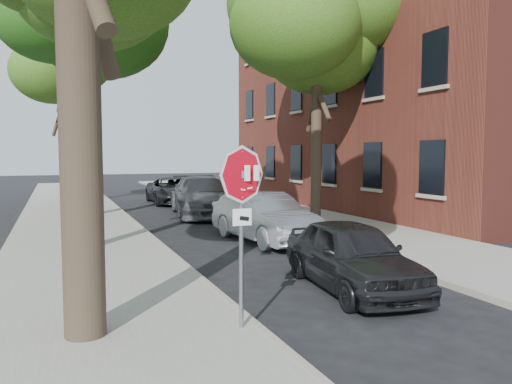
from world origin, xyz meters
TOP-DOWN VIEW (x-y plane):
  - ground at (0.00, 0.00)m, footprint 120.00×120.00m
  - sidewalk_left at (-2.50, 12.00)m, footprint 4.00×55.00m
  - sidewalk_right at (6.00, 12.00)m, footprint 4.00×55.00m
  - curb_left at (-0.45, 12.00)m, footprint 0.12×55.00m
  - curb_right at (3.95, 12.00)m, footprint 0.12×55.00m
  - apartment_building at (14.00, 14.00)m, footprint 12.20×20.20m
  - stop_sign at (-0.70, -0.03)m, footprint 0.76×0.34m
  - tree_mid_b at (-2.42, 14.12)m, footprint 5.88×5.46m
  - tree_far at (-2.72, 21.11)m, footprint 5.29×4.91m
  - tree_right at (5.98, 10.11)m, footprint 5.29×4.91m
  - car_a at (2.12, 1.50)m, footprint 2.00×4.08m
  - car_b at (2.60, 6.95)m, footprint 1.99×4.56m
  - car_c at (2.60, 13.75)m, footprint 3.05×5.95m
  - car_d at (2.60, 19.35)m, footprint 2.37×4.96m

SIDE VIEW (x-z plane):
  - ground at x=0.00m, z-range 0.00..0.00m
  - sidewalk_left at x=-2.50m, z-range 0.00..0.12m
  - sidewalk_right at x=6.00m, z-range 0.00..0.12m
  - curb_left at x=-0.45m, z-range 0.00..0.13m
  - curb_right at x=3.95m, z-range 0.00..0.13m
  - car_a at x=2.12m, z-range 0.00..1.34m
  - car_d at x=2.60m, z-range 0.00..1.36m
  - car_b at x=2.60m, z-range 0.00..1.46m
  - car_c at x=2.60m, z-range 0.00..1.65m
  - stop_sign at x=-0.70m, z-range 0.64..3.25m
  - tree_far at x=-2.72m, z-range 2.55..11.88m
  - tree_right at x=5.98m, z-range 2.55..11.88m
  - apartment_building at x=14.00m, z-range 0.00..15.30m
  - tree_mid_b at x=-2.42m, z-range 2.82..13.18m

